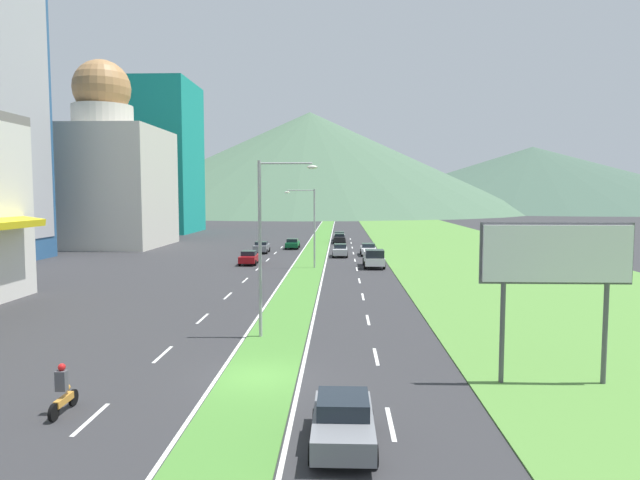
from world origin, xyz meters
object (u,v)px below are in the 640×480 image
Objects in this scene: street_lamp_near at (266,236)px; street_lamp_mid at (311,222)px; billboard_roadside at (556,261)px; pickup_truck_0 at (374,258)px; car_6 at (339,238)px; car_1 at (262,247)px; car_4 at (249,257)px; car_7 at (343,421)px; car_3 at (340,250)px; car_0 at (339,236)px; motorcycle_rider at (63,393)px; car_5 at (368,249)px; car_8 at (293,243)px.

street_lamp_mid is at bearing 88.28° from street_lamp_near.
pickup_truck_0 is at bearing 97.99° from billboard_roadside.
car_6 is (-8.71, 65.20, -4.24)m from billboard_roadside.
car_4 is at bearing -178.34° from car_1.
car_7 is at bearing -145.53° from billboard_roadside.
street_lamp_mid is at bearing -5.58° from car_6.
pickup_truck_0 is (3.55, -10.15, 0.19)m from car_3.
motorcycle_rider is (-9.50, -73.97, 0.00)m from car_0.
pickup_truck_0 reaches higher than car_1.
street_lamp_mid reaches higher than motorcycle_rider.
pickup_truck_0 is at bearing -135.67° from car_1.
car_8 is (-10.27, 8.13, -0.02)m from car_5.
car_3 is 50.78m from motorcycle_rider.
car_4 is (-6.90, 2.95, -4.04)m from street_lamp_mid.
car_6 is 69.53m from motorcycle_rider.
billboard_roadside reaches higher than car_6.
car_4 is at bearing 0.40° from motorcycle_rider.
car_4 reaches higher than car_0.
car_5 is at bearing 179.95° from pickup_truck_0.
car_5 is 1.04× the size of car_8.
car_6 reaches higher than car_1.
car_0 is 22.52m from car_1.
car_7 is 2.03× the size of motorcycle_rider.
motorcycle_rider is at bearing -179.32° from car_1.
car_6 is 1.12× the size of car_7.
street_lamp_near is 1.15× the size of street_lamp_mid.
car_0 is 74.58m from motorcycle_rider.
car_0 is at bearing -26.74° from car_1.
street_lamp_near is 1.75× the size of pickup_truck_0.
car_5 reaches higher than car_8.
car_7 is at bearing 0.21° from car_0.
car_4 reaches higher than car_6.
car_3 is (3.88, 39.18, -4.64)m from street_lamp_near.
billboard_roadside is 1.42× the size of car_5.
pickup_truck_0 is at bearing 175.34° from car_7.
car_3 reaches higher than car_0.
car_6 is at bearing -36.20° from car_8.
car_0 is 24.11m from car_3.
car_6 is 2.28× the size of motorcycle_rider.
car_4 reaches higher than car_8.
car_1 reaches higher than car_5.
car_4 is (-9.78, -32.11, 0.03)m from car_0.
billboard_roadside is 1.60× the size of car_3.
street_lamp_near is at bearing -5.66° from car_3.
car_4 is at bearing -53.84° from car_5.
motorcycle_rider is at bearing -10.94° from car_3.
car_5 is at bearing -128.36° from car_8.
billboard_roadside is 1.61× the size of car_7.
street_lamp_near is at bearing -3.71° from car_6.
street_lamp_near reaches higher than car_5.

